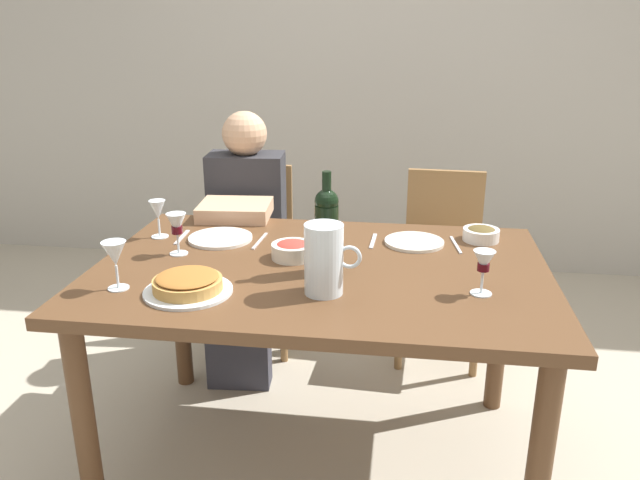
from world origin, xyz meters
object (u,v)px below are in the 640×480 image
Objects in this scene: olive_bowl at (481,233)px; dinner_plate_right_setting at (414,242)px; chair_left at (254,244)px; wine_glass_spare at (484,264)px; wine_glass_centre at (158,212)px; dining_table at (321,291)px; chair_right at (442,252)px; diner_left at (244,237)px; salad_bowl at (293,249)px; baked_tart at (188,284)px; dinner_plate_left_setting at (220,238)px; wine_bottle at (326,231)px; water_pitcher at (324,263)px; wine_glass_left_diner at (115,255)px; wine_glass_right_diner at (177,226)px.

dinner_plate_right_setting is at bearing -164.19° from olive_bowl.
wine_glass_spare is at bearing 127.80° from chair_left.
dining_table is at bearing -17.92° from wine_glass_centre.
wine_glass_spare is 0.16× the size of chair_right.
chair_right is at bearing 77.24° from dinner_plate_right_setting.
olive_bowl is at bearing 146.45° from chair_left.
olive_bowl is (0.55, 0.34, 0.12)m from dining_table.
chair_left is at bearing -90.75° from diner_left.
salad_bowl reaches higher than olive_bowl.
olive_bowl is at bearing 33.61° from baked_tart.
salad_bowl is 1.06× the size of wine_glass_spare.
wine_glass_centre is at bearing 120.18° from baked_tart.
diner_left is at bearing 94.32° from dinner_plate_left_setting.
wine_bottle reaches higher than baked_tart.
diner_left is at bearing 66.13° from wine_glass_centre.
baked_tart is (-0.40, -0.06, -0.07)m from water_pitcher.
salad_bowl is 0.96× the size of wine_glass_left_diner.
wine_bottle is at bearing -39.14° from salad_bowl.
chair_right is (0.41, 1.13, -0.36)m from water_pitcher.
wine_bottle is 0.65m from wine_glass_left_diner.
chair_left is at bearing 83.81° from wine_glass_left_diner.
water_pitcher is 0.76m from olive_bowl.
wine_glass_centre reaches higher than dinner_plate_left_setting.
chair_left is at bearing 86.59° from wine_glass_right_diner.
salad_bowl is (-0.15, 0.27, -0.06)m from water_pitcher.
water_pitcher is (0.01, -0.17, -0.05)m from wine_bottle.
dinner_plate_right_setting is at bearing 147.74° from diner_left.
wine_glass_right_diner is (-0.40, -0.01, 0.07)m from salad_bowl.
dinner_plate_left_setting is (-0.04, 0.48, -0.02)m from baked_tart.
baked_tart is 0.49m from dinner_plate_left_setting.
wine_glass_spare is (0.61, -0.22, 0.06)m from salad_bowl.
wine_glass_spare is at bearing -17.79° from wine_glass_centre.
chair_left is (-0.50, 1.11, -0.36)m from water_pitcher.
wine_glass_right_diner is 0.13× the size of diner_left.
wine_glass_left_diner is at bearing 76.94° from diner_left.
olive_bowl is 0.11× the size of diner_left.
diner_left is at bearing 161.82° from olive_bowl.
wine_bottle reaches higher than water_pitcher.
water_pitcher is at bearing -119.09° from dinner_plate_right_setting.
baked_tart is at bearing -172.61° from wine_glass_spare.
wine_glass_left_diner is 1.09m from wine_glass_spare.
chair_right is (1.04, 1.18, -0.37)m from wine_glass_left_diner.
wine_glass_spare is (1.15, -0.37, -0.00)m from wine_glass_centre.
chair_right is at bearing -169.03° from diner_left.
diner_left reaches higher than dinner_plate_right_setting.
wine_glass_spare is 0.48m from dinner_plate_right_setting.
dinner_plate_right_setting is at bearing 80.19° from chair_right.
wine_bottle is at bearing 29.86° from baked_tart.
water_pitcher is at bearing 72.75° from chair_right.
wine_glass_right_diner reaches higher than wine_glass_centre.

